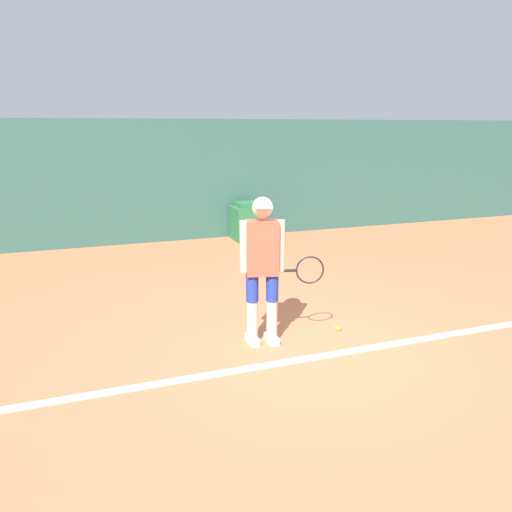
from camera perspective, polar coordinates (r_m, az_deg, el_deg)
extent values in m
plane|color=#B76642|center=(5.59, 6.16, -10.47)|extent=(24.00, 24.00, 0.00)
cube|color=#2D564C|center=(10.71, -7.66, 8.53)|extent=(24.00, 0.10, 2.52)
cube|color=white|center=(5.41, 7.22, -11.33)|extent=(21.60, 0.10, 0.01)
cylinder|color=beige|center=(5.59, -0.43, -7.58)|extent=(0.12, 0.12, 0.50)
cylinder|color=navy|center=(5.46, -0.44, -3.67)|extent=(0.14, 0.14, 0.31)
cube|color=white|center=(5.68, -0.42, -9.54)|extent=(0.10, 0.24, 0.08)
cylinder|color=beige|center=(5.62, 1.83, -7.50)|extent=(0.12, 0.12, 0.50)
cylinder|color=navy|center=(5.48, 1.86, -3.60)|extent=(0.14, 0.14, 0.31)
cube|color=white|center=(5.70, 1.81, -9.44)|extent=(0.10, 0.24, 0.08)
cube|color=#E54C38|center=(5.34, 0.73, 0.94)|extent=(0.38, 0.28, 0.59)
sphere|color=beige|center=(5.26, 0.75, 5.57)|extent=(0.22, 0.22, 0.22)
cube|color=white|center=(5.16, 0.87, 5.62)|extent=(0.20, 0.16, 0.02)
cylinder|color=beige|center=(5.32, -1.38, 1.08)|extent=(0.09, 0.09, 0.56)
cylinder|color=beige|center=(5.36, 2.82, 1.17)|extent=(0.09, 0.09, 0.56)
cylinder|color=black|center=(5.45, 3.73, -1.67)|extent=(0.18, 0.08, 0.03)
torus|color=black|center=(5.49, 6.18, -1.59)|extent=(0.31, 0.10, 0.32)
sphere|color=#D1E533|center=(6.08, 9.38, -8.13)|extent=(0.07, 0.07, 0.07)
cube|color=#28663D|center=(10.72, -1.03, 3.77)|extent=(0.61, 0.69, 0.71)
cube|color=#28663D|center=(10.66, -1.04, 5.91)|extent=(0.43, 0.48, 0.10)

